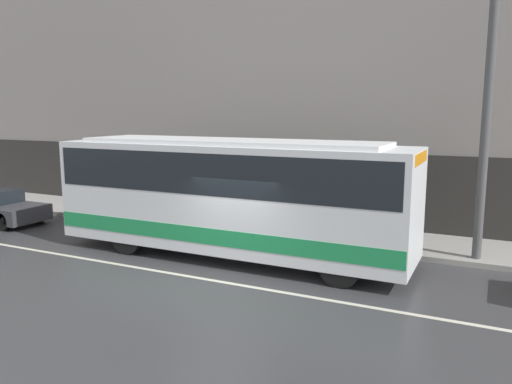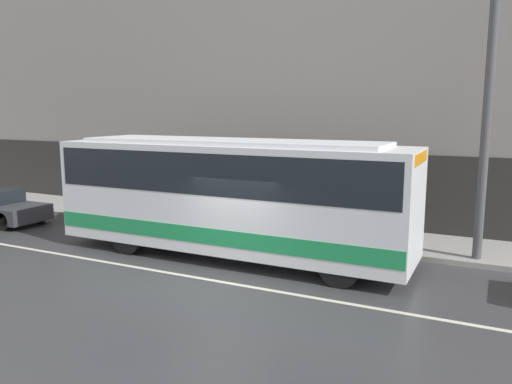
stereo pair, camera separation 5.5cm
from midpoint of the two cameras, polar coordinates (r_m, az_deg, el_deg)
ground_plane at (r=12.80m, az=-4.34°, el=-10.18°), size 60.00×60.00×0.00m
sidewalk at (r=17.53m, az=4.72°, el=-4.54°), size 60.00×2.97×0.16m
building_facade at (r=18.63m, az=6.83°, el=14.25°), size 60.00×0.35×12.19m
lane_stripe at (r=12.80m, az=-4.34°, el=-10.16°), size 54.00×0.14×0.01m
transit_bus at (r=14.49m, az=-3.14°, el=0.05°), size 10.57×2.61×3.44m
utility_pole_near at (r=14.89m, az=24.86°, el=9.46°), size 0.25×0.25×8.73m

